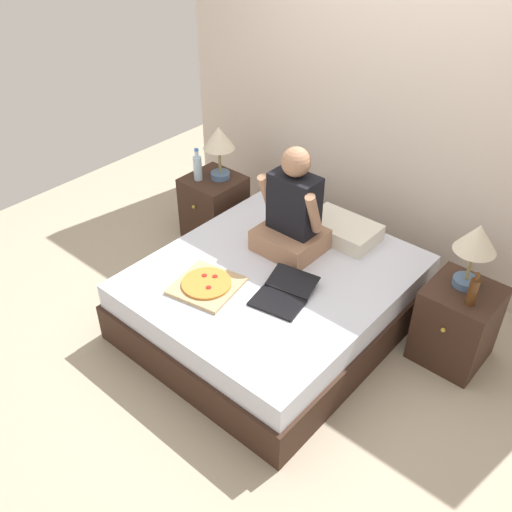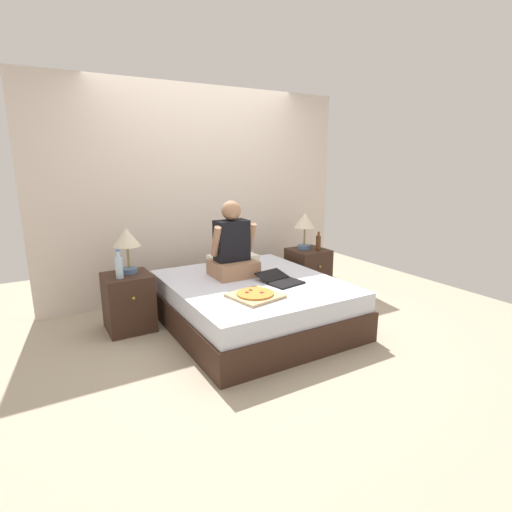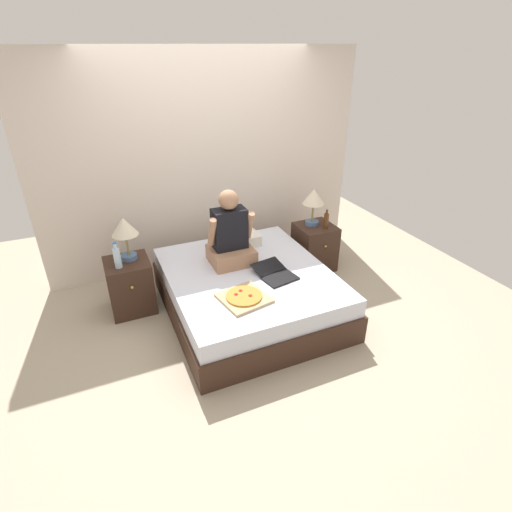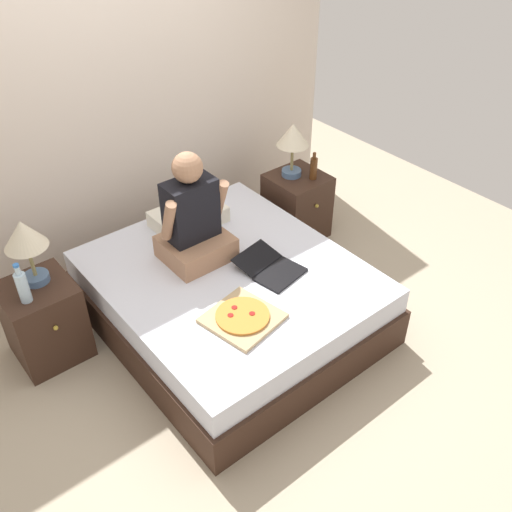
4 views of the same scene
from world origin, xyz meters
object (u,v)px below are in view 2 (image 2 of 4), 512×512
object	(u,v)px
nightstand_right	(308,271)
laptop	(281,280)
beer_bottle	(318,243)
water_bottle	(119,267)
nightstand_left	(129,302)
lamp_on_right_nightstand	(305,223)
bed	(253,303)
person_seated	(232,249)
lamp_on_left_nightstand	(127,240)
pizza_box	(255,295)

from	to	relation	value
nightstand_right	laptop	world-z (taller)	nightstand_right
beer_bottle	laptop	xyz separation A→B (m)	(-0.96, -0.62, -0.17)
water_bottle	laptop	distance (m)	1.56
water_bottle	laptop	bearing A→B (deg)	-24.12
nightstand_left	lamp_on_right_nightstand	size ratio (longest dim) A/B	1.26
nightstand_right	lamp_on_right_nightstand	xyz separation A→B (m)	(-0.03, 0.05, 0.61)
nightstand_left	water_bottle	xyz separation A→B (m)	(-0.08, -0.09, 0.39)
bed	person_seated	distance (m)	0.60
nightstand_left	laptop	distance (m)	1.53
lamp_on_left_nightstand	laptop	distance (m)	1.55
lamp_on_left_nightstand	beer_bottle	bearing A→B (deg)	-3.82
lamp_on_left_nightstand	lamp_on_right_nightstand	distance (m)	2.15
nightstand_right	laptop	xyz separation A→B (m)	(-0.89, -0.72, 0.21)
beer_bottle	person_seated	xyz separation A→B (m)	(-1.26, -0.15, 0.10)
bed	beer_bottle	xyz separation A→B (m)	(1.18, 0.43, 0.43)
lamp_on_right_nightstand	person_seated	xyz separation A→B (m)	(-1.16, -0.30, -0.13)
bed	water_bottle	xyz separation A→B (m)	(-1.19, 0.44, 0.44)
lamp_on_right_nightstand	pizza_box	size ratio (longest dim) A/B	0.96
nightstand_right	beer_bottle	distance (m)	0.40
bed	lamp_on_right_nightstand	distance (m)	1.39
beer_bottle	lamp_on_right_nightstand	bearing A→B (deg)	123.69
bed	person_seated	xyz separation A→B (m)	(-0.08, 0.28, 0.53)
person_seated	laptop	distance (m)	0.62
nightstand_left	person_seated	size ratio (longest dim) A/B	0.72
bed	nightstand_right	xyz separation A→B (m)	(1.11, 0.53, 0.05)
beer_bottle	nightstand_right	bearing A→B (deg)	125.01
water_bottle	person_seated	size ratio (longest dim) A/B	0.35
bed	laptop	size ratio (longest dim) A/B	3.97
lamp_on_right_nightstand	pizza_box	distance (m)	1.70
nightstand_left	water_bottle	distance (m)	0.41
beer_bottle	pizza_box	bearing A→B (deg)	-148.39
laptop	person_seated	bearing A→B (deg)	122.56
nightstand_right	beer_bottle	size ratio (longest dim) A/B	2.46
laptop	nightstand_right	bearing A→B (deg)	39.04
person_seated	lamp_on_left_nightstand	bearing A→B (deg)	163.05
water_bottle	lamp_on_right_nightstand	size ratio (longest dim) A/B	0.61
nightstand_left	beer_bottle	distance (m)	2.32
beer_bottle	laptop	size ratio (longest dim) A/B	0.49
nightstand_right	person_seated	bearing A→B (deg)	-168.05
beer_bottle	laptop	bearing A→B (deg)	-147.08
lamp_on_left_nightstand	pizza_box	size ratio (longest dim) A/B	0.96
beer_bottle	pizza_box	xyz separation A→B (m)	(-1.40, -0.86, -0.17)
lamp_on_right_nightstand	beer_bottle	world-z (taller)	lamp_on_right_nightstand
laptop	pizza_box	world-z (taller)	laptop
bed	lamp_on_left_nightstand	distance (m)	1.38
nightstand_left	pizza_box	distance (m)	1.32
bed	lamp_on_left_nightstand	bearing A→B (deg)	151.45
pizza_box	lamp_on_right_nightstand	bearing A→B (deg)	37.88
lamp_on_left_nightstand	laptop	bearing A→B (deg)	-30.88
water_bottle	bed	bearing A→B (deg)	-20.38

